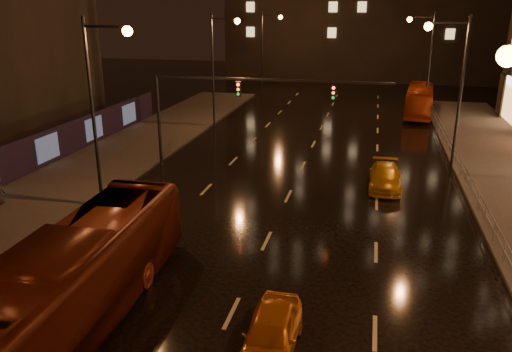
% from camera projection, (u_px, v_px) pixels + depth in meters
% --- Properties ---
extents(ground, '(140.00, 140.00, 0.00)m').
position_uv_depth(ground, '(299.00, 175.00, 32.57)').
color(ground, black).
rests_on(ground, ground).
extents(sidewalk_left, '(7.00, 70.00, 0.15)m').
position_uv_depth(sidewalk_left, '(70.00, 183.00, 30.86)').
color(sidewalk_left, '#38332D').
rests_on(sidewalk_left, ground).
extents(traffic_signal, '(15.31, 0.32, 6.20)m').
position_uv_depth(traffic_signal, '(223.00, 100.00, 32.16)').
color(traffic_signal, black).
rests_on(traffic_signal, ground).
extents(railing_right, '(0.05, 56.00, 1.00)m').
position_uv_depth(railing_right, '(472.00, 184.00, 28.23)').
color(railing_right, '#99999E').
rests_on(railing_right, sidewalk_right).
extents(bus_red, '(3.30, 12.40, 3.43)m').
position_uv_depth(bus_red, '(80.00, 276.00, 16.91)').
color(bus_red, '#601D0D').
rests_on(bus_red, ground).
extents(bus_curb, '(3.44, 10.63, 2.91)m').
position_uv_depth(bus_curb, '(419.00, 100.00, 50.59)').
color(bus_curb, '#A63610').
rests_on(bus_curb, ground).
extents(taxi_near, '(1.70, 4.11, 1.39)m').
position_uv_depth(taxi_near, '(271.00, 334.00, 15.55)').
color(taxi_near, '#C96612').
rests_on(taxi_near, ground).
extents(taxi_far, '(1.87, 4.58, 1.33)m').
position_uv_depth(taxi_far, '(385.00, 177.00, 30.08)').
color(taxi_far, '#BE8211').
rests_on(taxi_far, ground).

